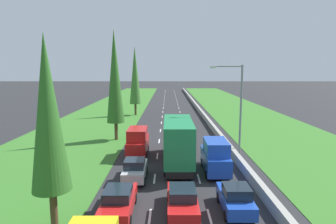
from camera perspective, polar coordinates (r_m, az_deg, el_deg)
name	(u,v)px	position (r m, az deg, el deg)	size (l,w,h in m)	color
ground_plane	(171,110)	(61.22, 0.58, 0.43)	(300.00, 300.00, 0.00)	#28282B
grass_verge_left	(112,110)	(62.37, -11.12, 0.44)	(14.00, 140.00, 0.04)	#387528
grass_verge_right	(238,110)	(63.04, 13.74, 0.44)	(14.00, 140.00, 0.04)	#387528
median_barrier	(198,108)	(61.49, 5.90, 0.82)	(0.44, 120.00, 0.85)	#9E9B93
lane_markings	(171,110)	(61.22, 0.58, 0.44)	(3.64, 116.00, 0.01)	white
red_sedan_left_lane	(118,201)	(18.05, -9.89, -17.06)	(1.82, 4.50, 1.64)	red
red_sedan_centre_lane	(182,200)	(17.95, 2.79, -17.09)	(1.82, 4.50, 1.64)	red
blue_hatchback_right_lane	(235,198)	(18.52, 13.22, -16.40)	(1.74, 3.90, 1.72)	#1E47B7
silver_hatchback_left_lane	(135,169)	(22.91, -6.65, -11.28)	(1.74, 3.90, 1.72)	silver
red_van_left_lane	(137,142)	(28.84, -6.10, -5.95)	(1.96, 4.90, 2.82)	red
green_box_truck_centre_lane	(177,141)	(25.99, 1.89, -5.73)	(2.46, 9.40, 4.18)	black
blue_van_right_lane	(215,156)	(24.41, 9.34, -8.69)	(1.96, 4.90, 2.82)	#1E47B7
poplar_tree_nearest	(48,114)	(15.95, -22.85, -0.45)	(2.06, 2.06, 10.43)	#4C3823
poplar_tree_second	(114,77)	(34.86, -10.62, 6.88)	(2.13, 2.13, 13.25)	#4C3823
poplar_tree_third	(135,75)	(53.84, -6.65, 7.25)	(2.12, 2.12, 12.82)	#4C3823
street_light_mast	(237,104)	(28.71, 13.59, 1.59)	(3.20, 0.28, 9.00)	gray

